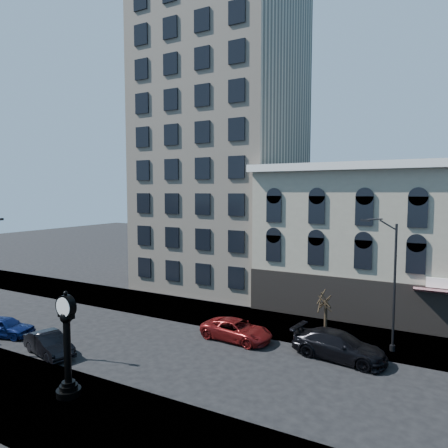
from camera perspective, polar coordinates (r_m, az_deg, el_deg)
The scene contains 12 objects.
ground at distance 27.25m, azimuth -8.08°, elevation -17.47°, with size 160.00×160.00×0.00m, color black.
sidewalk_far at distance 33.62m, azimuth 0.23°, elevation -12.99°, with size 160.00×6.00×0.12m, color gray.
sidewalk_near at distance 21.93m, azimuth -21.69°, elevation -23.33°, with size 160.00×6.00×0.12m, color gray.
cream_tower at distance 45.45m, azimuth -0.13°, elevation 16.14°, with size 15.90×15.40×42.50m.
victorian_row at distance 36.56m, azimuth 23.29°, elevation -2.41°, with size 22.60×11.19×12.50m.
street_clock at distance 22.00m, azimuth -21.47°, elevation -16.24°, with size 1.20×1.20×5.28m.
street_lamp_far at distance 27.23m, azimuth 22.02°, elevation -3.35°, with size 2.23×0.36×8.60m.
bare_tree_far at distance 29.68m, azimuth 14.38°, elevation -9.66°, with size 2.22×2.22×3.81m.
car_near_a at distance 33.03m, azimuth -28.84°, elevation -12.72°, with size 1.67×4.15×1.41m, color #0C194C.
car_near_b at distance 28.36m, azimuth -23.72°, elevation -15.41°, with size 1.48×4.25×1.40m, color black.
car_far_a at distance 28.50m, azimuth 1.81°, elevation -14.91°, with size 2.33×5.05×1.40m, color maroon.
car_far_b at distance 26.50m, azimuth 16.07°, elevation -16.33°, with size 2.33×5.74×1.67m, color black.
Camera 1 is at (15.06, -20.29, 10.21)m, focal length 32.00 mm.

